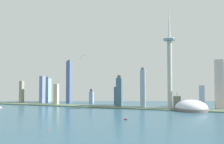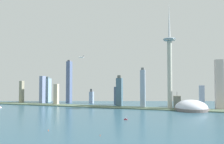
{
  "view_description": "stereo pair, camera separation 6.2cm",
  "coord_description": "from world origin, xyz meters",
  "px_view_note": "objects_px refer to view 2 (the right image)",
  "views": [
    {
      "loc": [
        246.76,
        -195.07,
        99.14
      ],
      "look_at": [
        38.63,
        529.03,
        127.22
      ],
      "focal_mm": 34.19,
      "sensor_mm": 36.0,
      "label": 1
    },
    {
      "loc": [
        246.82,
        -195.06,
        99.14
      ],
      "look_at": [
        38.63,
        529.03,
        127.22
      ],
      "focal_mm": 34.19,
      "sensor_mm": 36.0,
      "label": 2
    }
  ],
  "objects_px": {
    "skyscraper_5": "(119,92)",
    "airplane": "(81,57)",
    "stadium_dome": "(191,108)",
    "skyscraper_10": "(202,96)",
    "skyscraper_1": "(69,82)",
    "boat_3": "(0,107)",
    "skyscraper_8": "(47,90)",
    "boat_2": "(126,119)",
    "channel_buoy_2": "(48,130)",
    "skyscraper_7": "(117,96)",
    "skyscraper_0": "(43,90)",
    "skyscraper_11": "(91,97)",
    "skyscraper_9": "(22,92)",
    "channel_buoy_0": "(100,135)",
    "observation_tower": "(170,61)",
    "skyscraper_6": "(219,85)",
    "skyscraper_3": "(177,101)",
    "skyscraper_2": "(143,88)",
    "skyscraper_4": "(56,94)"
  },
  "relations": [
    {
      "from": "skyscraper_4",
      "to": "channel_buoy_2",
      "type": "height_order",
      "value": "skyscraper_4"
    },
    {
      "from": "skyscraper_0",
      "to": "skyscraper_8",
      "type": "relative_size",
      "value": 1.02
    },
    {
      "from": "skyscraper_1",
      "to": "skyscraper_9",
      "type": "bearing_deg",
      "value": -160.56
    },
    {
      "from": "boat_3",
      "to": "channel_buoy_2",
      "type": "bearing_deg",
      "value": -12.09
    },
    {
      "from": "skyscraper_7",
      "to": "boat_2",
      "type": "height_order",
      "value": "skyscraper_7"
    },
    {
      "from": "observation_tower",
      "to": "skyscraper_2",
      "type": "xyz_separation_m",
      "value": [
        -92.94,
        6.39,
        -96.53
      ]
    },
    {
      "from": "stadium_dome",
      "to": "channel_buoy_0",
      "type": "distance_m",
      "value": 419.92
    },
    {
      "from": "airplane",
      "to": "channel_buoy_0",
      "type": "bearing_deg",
      "value": 146.58
    },
    {
      "from": "skyscraper_1",
      "to": "boat_3",
      "type": "xyz_separation_m",
      "value": [
        -160.34,
        -213.0,
        -89.21
      ]
    },
    {
      "from": "boat_2",
      "to": "skyscraper_11",
      "type": "bearing_deg",
      "value": -54.46
    },
    {
      "from": "boat_2",
      "to": "boat_3",
      "type": "xyz_separation_m",
      "value": [
        -478.13,
        98.67,
        -0.25
      ]
    },
    {
      "from": "boat_2",
      "to": "airplane",
      "type": "distance_m",
      "value": 353.61
    },
    {
      "from": "stadium_dome",
      "to": "skyscraper_8",
      "type": "xyz_separation_m",
      "value": [
        -603.41,
        106.04,
        45.85
      ]
    },
    {
      "from": "boat_2",
      "to": "airplane",
      "type": "relative_size",
      "value": 0.38
    },
    {
      "from": "skyscraper_5",
      "to": "airplane",
      "type": "distance_m",
      "value": 192.41
    },
    {
      "from": "skyscraper_11",
      "to": "channel_buoy_2",
      "type": "height_order",
      "value": "skyscraper_11"
    },
    {
      "from": "skyscraper_11",
      "to": "boat_2",
      "type": "relative_size",
      "value": 5.95
    },
    {
      "from": "stadium_dome",
      "to": "boat_2",
      "type": "distance_m",
      "value": 275.52
    },
    {
      "from": "channel_buoy_0",
      "to": "skyscraper_11",
      "type": "bearing_deg",
      "value": 113.21
    },
    {
      "from": "observation_tower",
      "to": "skyscraper_3",
      "type": "distance_m",
      "value": 165.14
    },
    {
      "from": "skyscraper_1",
      "to": "skyscraper_9",
      "type": "distance_m",
      "value": 204.96
    },
    {
      "from": "observation_tower",
      "to": "channel_buoy_2",
      "type": "bearing_deg",
      "value": -120.06
    },
    {
      "from": "skyscraper_9",
      "to": "channel_buoy_2",
      "type": "relative_size",
      "value": 35.08
    },
    {
      "from": "channel_buoy_2",
      "to": "boat_2",
      "type": "bearing_deg",
      "value": 52.19
    },
    {
      "from": "stadium_dome",
      "to": "skyscraper_11",
      "type": "height_order",
      "value": "skyscraper_11"
    },
    {
      "from": "boat_2",
      "to": "channel_buoy_2",
      "type": "distance_m",
      "value": 195.72
    },
    {
      "from": "observation_tower",
      "to": "stadium_dome",
      "type": "height_order",
      "value": "observation_tower"
    },
    {
      "from": "skyscraper_9",
      "to": "boat_3",
      "type": "xyz_separation_m",
      "value": [
        28.6,
        -146.33,
        -46.03
      ]
    },
    {
      "from": "skyscraper_11",
      "to": "boat_3",
      "type": "xyz_separation_m",
      "value": [
        -257.2,
        -229.66,
        -25.47
      ]
    },
    {
      "from": "skyscraper_6",
      "to": "skyscraper_3",
      "type": "bearing_deg",
      "value": 162.39
    },
    {
      "from": "skyscraper_3",
      "to": "airplane",
      "type": "distance_m",
      "value": 392.21
    },
    {
      "from": "skyscraper_1",
      "to": "skyscraper_11",
      "type": "height_order",
      "value": "skyscraper_1"
    },
    {
      "from": "observation_tower",
      "to": "skyscraper_9",
      "type": "relative_size",
      "value": 3.85
    },
    {
      "from": "skyscraper_1",
      "to": "skyscraper_5",
      "type": "bearing_deg",
      "value": -15.24
    },
    {
      "from": "skyscraper_6",
      "to": "boat_3",
      "type": "xyz_separation_m",
      "value": [
        -740.66,
        -164.54,
        -82.02
      ]
    },
    {
      "from": "skyscraper_9",
      "to": "skyscraper_11",
      "type": "relative_size",
      "value": 1.56
    },
    {
      "from": "channel_buoy_2",
      "to": "boat_3",
      "type": "bearing_deg",
      "value": 144.73
    },
    {
      "from": "channel_buoy_2",
      "to": "observation_tower",
      "type": "bearing_deg",
      "value": 59.94
    },
    {
      "from": "stadium_dome",
      "to": "channel_buoy_2",
      "type": "bearing_deg",
      "value": -128.03
    },
    {
      "from": "skyscraper_9",
      "to": "channel_buoy_0",
      "type": "bearing_deg",
      "value": -39.39
    },
    {
      "from": "skyscraper_1",
      "to": "skyscraper_7",
      "type": "distance_m",
      "value": 220.33
    },
    {
      "from": "skyscraper_5",
      "to": "channel_buoy_2",
      "type": "height_order",
      "value": "skyscraper_5"
    },
    {
      "from": "stadium_dome",
      "to": "skyscraper_10",
      "type": "bearing_deg",
      "value": 68.01
    },
    {
      "from": "stadium_dome",
      "to": "boat_3",
      "type": "height_order",
      "value": "stadium_dome"
    },
    {
      "from": "skyscraper_0",
      "to": "channel_buoy_0",
      "type": "relative_size",
      "value": 50.86
    },
    {
      "from": "observation_tower",
      "to": "stadium_dome",
      "type": "xyz_separation_m",
      "value": [
        66.86,
        -14.93,
        -157.05
      ]
    },
    {
      "from": "skyscraper_8",
      "to": "airplane",
      "type": "xyz_separation_m",
      "value": [
        217.12,
        -110.21,
        129.96
      ]
    },
    {
      "from": "stadium_dome",
      "to": "skyscraper_0",
      "type": "relative_size",
      "value": 0.92
    },
    {
      "from": "boat_2",
      "to": "channel_buoy_2",
      "type": "height_order",
      "value": "boat_2"
    },
    {
      "from": "skyscraper_2",
      "to": "boat_2",
      "type": "bearing_deg",
      "value": -92.52
    }
  ]
}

